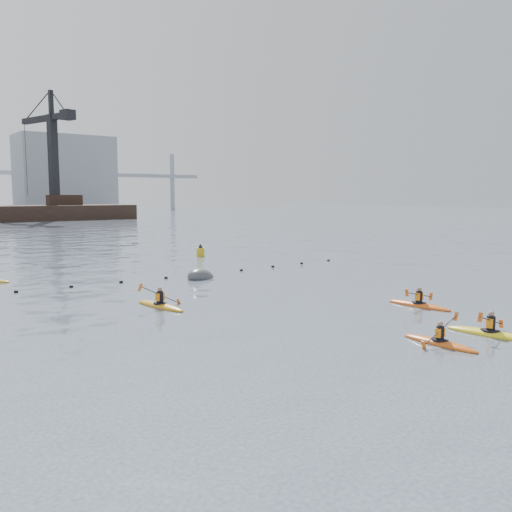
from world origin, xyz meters
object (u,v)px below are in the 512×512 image
(mooring_buoy, at_px, (201,278))
(kayaker_1, at_px, (490,333))
(kayaker_0, at_px, (440,342))
(nav_buoy, at_px, (201,252))
(kayaker_4, at_px, (419,304))
(kayaker_3, at_px, (160,305))

(mooring_buoy, bearing_deg, kayaker_1, -85.54)
(kayaker_0, xyz_separation_m, nav_buoy, (7.57, 29.46, 0.29))
(kayaker_1, bearing_deg, kayaker_4, 55.63)
(kayaker_3, height_order, kayaker_4, kayaker_3)
(kayaker_0, xyz_separation_m, kayaker_3, (-5.13, 12.00, 0.01))
(kayaker_1, xyz_separation_m, kayaker_4, (2.34, 5.03, -0.00))
(kayaker_4, bearing_deg, nav_buoy, -101.01)
(kayaker_0, distance_m, mooring_buoy, 18.77)
(mooring_buoy, bearing_deg, nav_buoy, 59.23)
(kayaker_1, relative_size, nav_buoy, 2.76)
(kayaker_1, bearing_deg, nav_buoy, 71.21)
(kayaker_1, distance_m, kayaker_4, 5.55)
(nav_buoy, bearing_deg, kayaker_3, -126.03)
(kayaker_0, distance_m, kayaker_1, 2.70)
(kayaker_0, bearing_deg, kayaker_3, 112.20)
(mooring_buoy, relative_size, nav_buoy, 1.95)
(kayaker_1, distance_m, nav_buoy, 30.27)
(kayaker_0, height_order, kayaker_3, kayaker_3)
(kayaker_0, distance_m, kayaker_3, 13.05)
(kayaker_0, xyz_separation_m, kayaker_4, (5.01, 4.63, 0.01))
(kayaker_1, xyz_separation_m, nav_buoy, (4.89, 29.87, 0.28))
(kayaker_3, bearing_deg, kayaker_1, -67.18)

